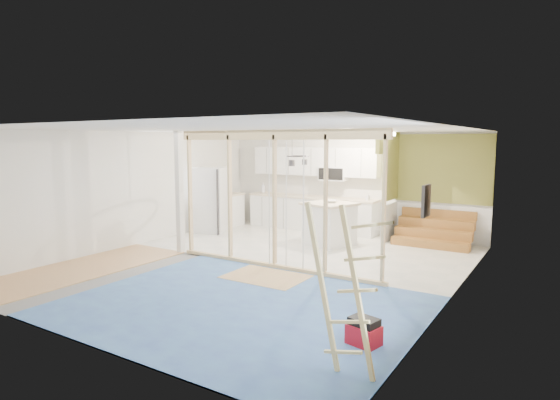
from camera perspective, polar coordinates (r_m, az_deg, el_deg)
The scene contains 17 objects.
room at distance 8.82m, azimuth -2.30°, elevation 0.12°, with size 7.01×8.01×2.61m.
floor_overlays at distance 9.08m, azimuth -1.65°, elevation -7.98°, with size 7.00×8.00×0.03m.
stud_frame at distance 8.93m, azimuth -3.59°, elevation 2.07°, with size 4.66×0.14×2.60m.
base_cabinets at distance 12.59m, azimuth 0.30°, elevation -1.57°, with size 4.45×2.24×0.93m.
upper_cabinets at distance 12.47m, azimuth 4.42°, elevation 4.57°, with size 3.60×0.41×0.85m.
green_partition at distance 11.35m, azimuth 17.00°, elevation -0.42°, with size 2.25×1.51×2.60m.
pot_rack at distance 10.52m, azimuth 2.13°, elevation 5.07°, with size 0.52×0.52×0.72m.
sheathing_panel at distance 5.53m, azimuth 16.17°, elevation -4.40°, with size 0.02×4.00×2.60m, color tan.
electrical_panel at distance 6.06m, azimuth 17.39°, elevation -0.09°, with size 0.04×0.30×0.40m, color #3B3A40.
ceiling_light at distance 10.82m, azimuth 13.07°, elevation 7.83°, with size 0.32×0.32×0.08m, color #FFEABF.
fridge at distance 12.34m, azimuth -8.45°, elevation -0.02°, with size 0.97×0.93×1.71m.
island at distance 10.80m, azimuth 6.06°, elevation -2.94°, with size 1.26×1.26×0.99m.
bowl at distance 10.72m, azimuth 6.34°, elevation -0.16°, with size 0.25×0.25×0.06m, color silver.
soap_bottle_a at distance 13.32m, azimuth -2.08°, elevation 1.52°, with size 0.11×0.11×0.28m, color silver.
soap_bottle_b at distance 11.75m, azimuth 10.67°, elevation 0.41°, with size 0.08×0.09×0.19m, color silver.
toolbox at distance 5.76m, azimuth 10.19°, elevation -15.62°, with size 0.41×0.34×0.34m.
ladder at distance 4.83m, azimuth 7.81°, elevation -10.82°, with size 0.94×0.04×1.75m.
Camera 1 is at (4.94, -7.23, 2.38)m, focal length 30.00 mm.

